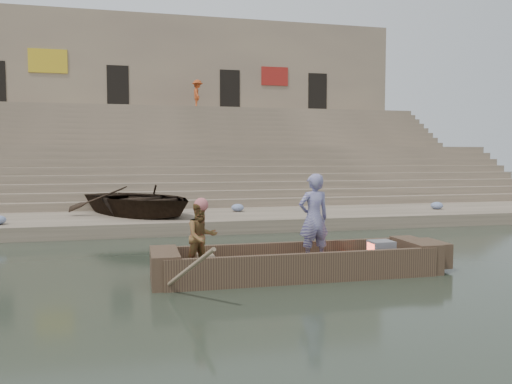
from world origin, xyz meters
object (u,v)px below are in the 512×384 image
object	(u,v)px
beached_rowboat	(140,200)
rowing_man	(201,237)
main_rowboat	(297,270)
television	(381,251)
pedestrian	(198,95)
standing_man	(314,218)

from	to	relation	value
beached_rowboat	rowing_man	bearing A→B (deg)	-117.22
main_rowboat	beached_rowboat	size ratio (longest dim) A/B	1.05
rowing_man	television	xyz separation A→B (m)	(3.66, 0.19, -0.44)
main_rowboat	pedestrian	size ratio (longest dim) A/B	2.81
standing_man	pedestrian	size ratio (longest dim) A/B	0.99
standing_man	pedestrian	world-z (taller)	pedestrian
television	pedestrian	xyz separation A→B (m)	(-1.06, 21.92, 5.67)
rowing_man	pedestrian	size ratio (longest dim) A/B	0.72
standing_man	rowing_man	size ratio (longest dim) A/B	1.37
pedestrian	standing_man	bearing A→B (deg)	-176.54
television	beached_rowboat	world-z (taller)	beached_rowboat
rowing_man	pedestrian	distance (m)	22.86
rowing_man	television	world-z (taller)	rowing_man
rowing_man	pedestrian	xyz separation A→B (m)	(2.60, 22.10, 5.23)
main_rowboat	beached_rowboat	world-z (taller)	beached_rowboat
standing_man	rowing_man	bearing A→B (deg)	1.60
main_rowboat	rowing_man	xyz separation A→B (m)	(-1.89, -0.19, 0.75)
beached_rowboat	main_rowboat	bearing A→B (deg)	-103.74
main_rowboat	beached_rowboat	xyz separation A→B (m)	(-2.91, 7.63, 0.78)
main_rowboat	rowing_man	world-z (taller)	rowing_man
standing_man	television	xyz separation A→B (m)	(1.38, -0.15, -0.68)
rowing_man	beached_rowboat	size ratio (longest dim) A/B	0.27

